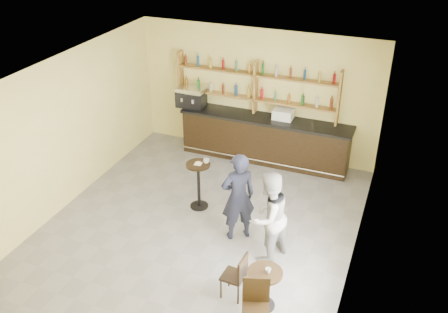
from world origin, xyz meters
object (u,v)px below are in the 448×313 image
at_px(bar_counter, 265,139).
at_px(chair_south, 256,311).
at_px(man_main, 238,197).
at_px(espresso_machine, 191,97).
at_px(pastry_case, 283,115).
at_px(patron_second, 268,217).
at_px(pedestal_table, 199,186).
at_px(chair_west, 233,275).
at_px(cafe_table, 264,289).

bearing_deg(bar_counter, chair_south, -73.86).
bearing_deg(chair_south, man_main, 98.09).
relative_size(bar_counter, espresso_machine, 6.04).
bearing_deg(pastry_case, chair_south, -78.99).
bearing_deg(pastry_case, patron_second, -79.03).
bearing_deg(pastry_case, pedestal_table, -114.34).
xyz_separation_m(pastry_case, chair_west, (0.52, -4.69, -0.86)).
bearing_deg(man_main, espresso_machine, -91.05).
bearing_deg(patron_second, bar_counter, -135.88).
bearing_deg(chair_west, patron_second, 173.48).
bearing_deg(chair_south, espresso_machine, 104.89).
relative_size(chair_west, chair_south, 0.89).
xyz_separation_m(espresso_machine, pastry_case, (2.39, 0.00, -0.11)).
bearing_deg(chair_south, pedestal_table, 109.43).
xyz_separation_m(cafe_table, patron_second, (-0.33, 1.22, 0.52)).
relative_size(espresso_machine, pastry_case, 1.46).
relative_size(bar_counter, man_main, 2.31).
bearing_deg(chair_south, chair_west, 114.26).
distance_m(pastry_case, patron_second, 3.61).
relative_size(espresso_machine, patron_second, 0.39).
xyz_separation_m(man_main, chair_south, (1.09, -2.18, -0.43)).
xyz_separation_m(espresso_machine, man_main, (2.42, -3.16, -0.48)).
xyz_separation_m(bar_counter, chair_south, (1.54, -5.34, -0.09)).
xyz_separation_m(pastry_case, patron_second, (0.73, -3.52, -0.40)).
xyz_separation_m(man_main, cafe_table, (1.04, -1.58, -0.55)).
distance_m(espresso_machine, chair_south, 6.46).
bearing_deg(man_main, cafe_table, 84.79).
bearing_deg(man_main, bar_counter, -120.34).
bearing_deg(pedestal_table, espresso_machine, 117.55).
xyz_separation_m(bar_counter, chair_west, (0.94, -4.69, -0.15)).
distance_m(bar_counter, cafe_table, 4.97).
distance_m(bar_counter, chair_west, 4.79).
bearing_deg(patron_second, man_main, -91.05).
bearing_deg(patron_second, espresso_machine, -112.48).
height_order(bar_counter, patron_second, patron_second).
distance_m(chair_west, chair_south, 0.89).
bearing_deg(pastry_case, cafe_table, -78.12).
bearing_deg(espresso_machine, patron_second, -51.27).
bearing_deg(man_main, pastry_case, -128.01).
relative_size(bar_counter, patron_second, 2.38).
xyz_separation_m(bar_counter, pastry_case, (0.43, 0.00, 0.71)).
bearing_deg(espresso_machine, cafe_table, -56.77).
relative_size(bar_counter, chair_west, 4.96).
distance_m(chair_west, patron_second, 1.28).
distance_m(pastry_case, man_main, 3.18).
bearing_deg(cafe_table, chair_west, 174.81).
bearing_deg(cafe_table, pastry_case, 102.72).
height_order(bar_counter, chair_west, bar_counter).
relative_size(pedestal_table, chair_west, 1.24).
bearing_deg(espresso_machine, bar_counter, -2.92).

